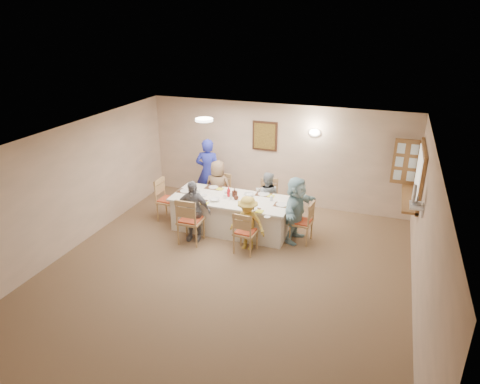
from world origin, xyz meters
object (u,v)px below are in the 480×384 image
(chair_left_end, at_px, (168,200))
(caregiver, at_px, (208,172))
(desk_fan, at_px, (416,197))
(chair_front_left, at_px, (191,220))
(chair_right_end, at_px, (301,221))
(chair_back_right, at_px, (268,200))
(diner_front_right, at_px, (248,223))
(chair_front_right, at_px, (246,231))
(diner_back_left, at_px, (218,188))
(chair_back_left, at_px, (220,194))
(diner_right_end, at_px, (296,209))
(serving_hatch, at_px, (420,175))
(dining_table, at_px, (232,214))
(diner_back_right, at_px, (267,197))
(condiment_ketchup, at_px, (229,192))
(diner_front_left, at_px, (193,211))

(chair_left_end, distance_m, caregiver, 1.30)
(desk_fan, height_order, chair_front_left, desk_fan)
(chair_front_left, xyz_separation_m, chair_right_end, (2.15, 0.80, -0.05))
(chair_back_right, relative_size, diner_front_right, 0.82)
(chair_front_right, xyz_separation_m, chair_left_end, (-2.15, 0.80, 0.04))
(chair_left_end, bearing_deg, diner_back_left, -53.42)
(chair_back_left, distance_m, diner_right_end, 2.19)
(serving_hatch, relative_size, diner_right_end, 1.06)
(dining_table, xyz_separation_m, diner_back_right, (0.60, 0.68, 0.21))
(chair_right_end, xyz_separation_m, diner_front_right, (-0.95, -0.68, 0.12))
(desk_fan, bearing_deg, diner_back_left, 162.63)
(dining_table, relative_size, chair_back_right, 2.75)
(condiment_ketchup, bearing_deg, chair_back_right, 47.25)
(diner_back_left, relative_size, condiment_ketchup, 5.81)
(chair_back_left, relative_size, chair_front_right, 1.03)
(diner_front_left, bearing_deg, chair_left_end, 139.86)
(diner_back_right, bearing_deg, chair_back_right, -94.46)
(dining_table, height_order, chair_front_left, chair_front_left)
(dining_table, height_order, chair_back_right, chair_back_right)
(diner_front_left, bearing_deg, chair_back_right, 46.42)
(chair_front_left, xyz_separation_m, chair_front_right, (1.20, 0.00, -0.06))
(chair_back_left, height_order, condiment_ketchup, condiment_ketchup)
(diner_right_end, relative_size, condiment_ketchup, 6.20)
(chair_front_right, distance_m, diner_back_right, 1.49)
(diner_front_right, bearing_deg, chair_left_end, 165.94)
(diner_right_end, distance_m, caregiver, 2.73)
(desk_fan, distance_m, diner_front_left, 4.29)
(diner_back_right, xyz_separation_m, diner_right_end, (0.82, -0.68, 0.11))
(chair_left_end, height_order, diner_back_right, diner_back_right)
(diner_back_left, bearing_deg, serving_hatch, 176.30)
(chair_front_right, bearing_deg, chair_right_end, -136.33)
(chair_back_right, relative_size, diner_right_end, 0.66)
(chair_front_right, relative_size, diner_front_left, 0.68)
(chair_back_right, distance_m, chair_front_left, 2.00)
(desk_fan, xyz_separation_m, chair_front_left, (-4.20, -0.17, -1.04))
(desk_fan, xyz_separation_m, condiment_ketchup, (-3.68, 0.69, -0.68))
(chair_back_left, distance_m, chair_left_end, 1.24)
(chair_front_left, height_order, condiment_ketchup, chair_front_left)
(serving_hatch, relative_size, desk_fan, 5.00)
(chair_front_right, xyz_separation_m, diner_back_right, (-0.00, 1.48, 0.14))
(desk_fan, bearing_deg, dining_table, 170.03)
(chair_right_end, bearing_deg, serving_hatch, 113.72)
(serving_hatch, bearing_deg, chair_back_right, 178.48)
(desk_fan, relative_size, diner_front_right, 0.26)
(dining_table, distance_m, diner_back_left, 0.95)
(serving_hatch, distance_m, chair_front_right, 3.61)
(chair_back_left, xyz_separation_m, condiment_ketchup, (0.51, -0.74, 0.41))
(desk_fan, relative_size, diner_back_right, 0.25)
(chair_back_left, xyz_separation_m, diner_right_end, (2.02, -0.80, 0.24))
(chair_back_right, distance_m, diner_back_left, 1.22)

